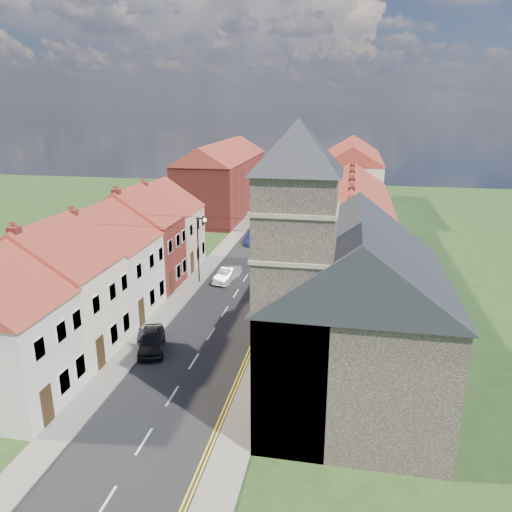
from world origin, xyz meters
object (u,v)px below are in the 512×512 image
Objects in this scene: car_mid at (227,274)px; pedestrian_right at (262,324)px; church at (347,302)px; car_distant at (264,210)px; pedestrian_left at (141,339)px; car_near at (151,340)px; car_far at (252,238)px; lamppost at (199,246)px.

pedestrian_right is at bearing -54.97° from car_mid.
church is 48.62m from car_distant.
pedestrian_left is at bearing 42.78° from pedestrian_right.
church is at bearing -29.51° from pedestrian_left.
pedestrian_right is (6.87, -39.80, 0.46)m from car_distant.
car_near is at bearing 163.93° from church.
car_mid is 0.89× the size of car_far.
church is at bearing -78.61° from car_far.
car_mid is at bearing 65.46° from pedestrian_left.
lamppost is 1.53× the size of car_mid.
car_mid is (2.31, 0.93, -2.89)m from lamppost.
pedestrian_right is at bearing 10.76° from pedestrian_left.
pedestrian_left is 0.92× the size of pedestrian_right.
car_near is 7.64m from pedestrian_right.
car_distant is (-1.67, 29.07, -0.08)m from car_mid.
pedestrian_left reaches higher than car_distant.
car_near is at bearing 41.44° from pedestrian_right.
car_distant is 2.43× the size of pedestrian_left.
pedestrian_right is at bearing 129.45° from church.
lamppost is 1.37× the size of car_far.
car_near is at bearing -87.77° from car_mid.
car_far is at bearing 70.00° from pedestrian_left.
car_distant is at bearing 72.06° from car_near.
pedestrian_right reaches higher than car_mid.
car_distant is 2.25× the size of pedestrian_right.
church is 21.38m from lamppost.
pedestrian_right is at bearing -64.19° from car_distant.
lamppost is at bearing -75.22° from car_distant.
pedestrian_left is (-13.06, 3.17, -4.93)m from church.
car_near is 43.06m from car_distant.
church reaches higher than car_distant.
lamppost reaches higher than car_mid.
car_far is at bearing -61.03° from pedestrian_right.
car_mid reaches higher than car_distant.
car_mid is 2.36× the size of pedestrian_left.
pedestrian_right reaches higher than car_far.
lamppost is (-13.17, 16.68, -2.34)m from church.
church is 10.15m from pedestrian_right.
car_mid is 11.93m from pedestrian_right.
car_mid is 2.18× the size of pedestrian_right.
pedestrian_left is (-2.20, -14.44, 0.31)m from car_mid.
church reaches higher than pedestrian_right.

